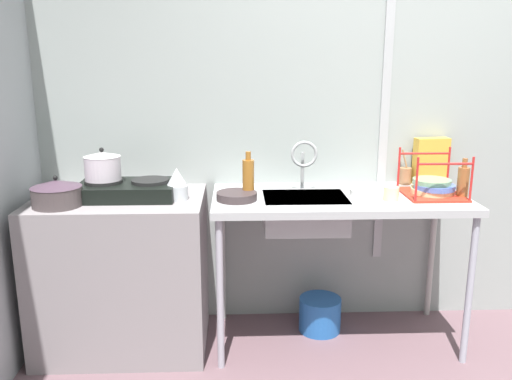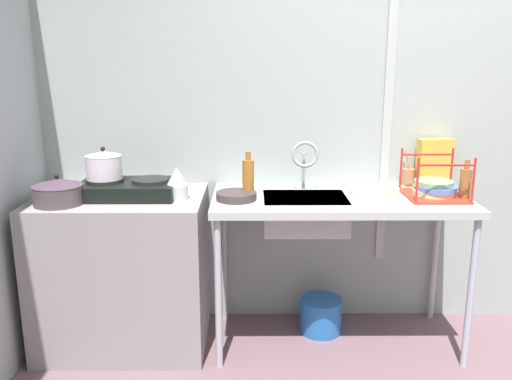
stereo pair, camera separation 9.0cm
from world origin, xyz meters
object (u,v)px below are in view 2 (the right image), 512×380
object	(u,v)px
cup_by_rack	(392,195)
bucket_on_floor	(321,315)
percolator	(177,184)
dish_rack	(435,189)
faucet	(305,157)
bottle_by_rack	(465,183)
bottle_by_sink	(248,178)
utensil_jar	(408,177)
sink_basin	(305,213)
small_bowl_on_drainboard	(360,193)
pot_beside_stove	(58,191)
cereal_box	(434,162)
pot_on_left_burner	(104,165)
frying_pan	(236,196)
stove	(128,188)

from	to	relation	value
cup_by_rack	bucket_on_floor	size ratio (longest dim) A/B	0.32
percolator	dish_rack	world-z (taller)	dish_rack
dish_rack	bucket_on_floor	size ratio (longest dim) A/B	1.32
faucet	bottle_by_rack	xyz separation A→B (m)	(0.82, -0.20, -0.10)
bottle_by_sink	utensil_jar	xyz separation A→B (m)	(0.93, 0.27, -0.06)
utensil_jar	percolator	bearing A→B (deg)	-166.61
sink_basin	small_bowl_on_drainboard	world-z (taller)	small_bowl_on_drainboard
percolator	sink_basin	distance (m)	0.70
pot_beside_stove	utensil_jar	distance (m)	1.94
bottle_by_sink	cereal_box	world-z (taller)	cereal_box
dish_rack	cup_by_rack	bearing A→B (deg)	-159.51
sink_basin	bottle_by_sink	bearing A→B (deg)	179.07
percolator	cereal_box	distance (m)	1.48
faucet	small_bowl_on_drainboard	bearing A→B (deg)	-25.00
pot_beside_stove	faucet	bearing A→B (deg)	12.40
bottle_by_rack	pot_on_left_burner	bearing A→B (deg)	177.81
pot_beside_stove	bucket_on_floor	distance (m)	1.63
pot_beside_stove	cereal_box	xyz separation A→B (m)	(2.04, 0.41, 0.07)
pot_on_left_burner	bottle_by_sink	xyz separation A→B (m)	(0.76, -0.01, -0.07)
frying_pan	pot_on_left_burner	bearing A→B (deg)	174.25
cereal_box	bottle_by_sink	bearing A→B (deg)	-172.55
stove	pot_beside_stove	size ratio (longest dim) A/B	2.03
percolator	dish_rack	bearing A→B (deg)	1.52
pot_beside_stove	bottle_by_rack	bearing A→B (deg)	2.26
faucet	dish_rack	world-z (taller)	faucet
cereal_box	bucket_on_floor	distance (m)	1.11
percolator	small_bowl_on_drainboard	xyz separation A→B (m)	(0.97, 0.04, -0.06)
bottle_by_rack	bucket_on_floor	world-z (taller)	bottle_by_rack
faucet	bucket_on_floor	size ratio (longest dim) A/B	1.15
small_bowl_on_drainboard	percolator	bearing A→B (deg)	-177.40
utensil_jar	cereal_box	bearing A→B (deg)	-0.97
faucet	bottle_by_sink	xyz separation A→B (m)	(-0.31, -0.14, -0.08)
sink_basin	dish_rack	xyz separation A→B (m)	(0.69, 0.00, 0.13)
sink_basin	bottle_by_rack	size ratio (longest dim) A/B	2.08
stove	pot_on_left_burner	size ratio (longest dim) A/B	2.66
bucket_on_floor	cereal_box	bearing A→B (deg)	13.65
small_bowl_on_drainboard	bottle_by_sink	xyz separation A→B (m)	(-0.60, -0.00, 0.09)
frying_pan	dish_rack	size ratio (longest dim) A/B	0.66
stove	cereal_box	distance (m)	1.74
dish_rack	small_bowl_on_drainboard	xyz separation A→B (m)	(-0.40, 0.01, -0.03)
frying_pan	dish_rack	bearing A→B (deg)	2.96
frying_pan	pot_beside_stove	bearing A→B (deg)	-174.63
small_bowl_on_drainboard	bucket_on_floor	bearing A→B (deg)	148.63
faucet	cereal_box	bearing A→B (deg)	9.72
frying_pan	utensil_jar	bearing A→B (deg)	18.31
frying_pan	bottle_by_sink	distance (m)	0.12
utensil_jar	pot_on_left_burner	bearing A→B (deg)	-171.35
frying_pan	dish_rack	world-z (taller)	dish_rack
dish_rack	sink_basin	bearing A→B (deg)	-179.84
sink_basin	faucet	size ratio (longest dim) A/B	1.57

